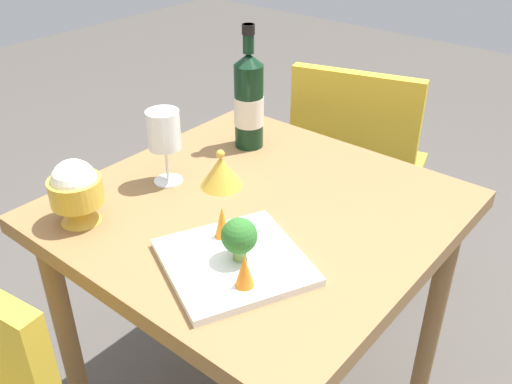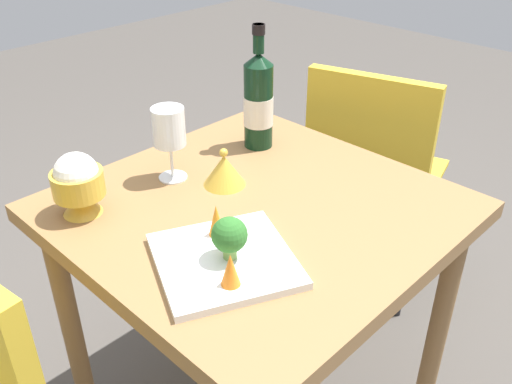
% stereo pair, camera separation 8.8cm
% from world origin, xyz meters
% --- Properties ---
extents(dining_table, '(0.79, 0.79, 0.73)m').
position_xyz_m(dining_table, '(0.00, 0.00, 0.63)').
color(dining_table, olive).
rests_on(dining_table, ground_plane).
extents(chair_near_window, '(0.49, 0.49, 0.85)m').
position_xyz_m(chair_near_window, '(-0.13, 0.67, 0.53)').
color(chair_near_window, gold).
rests_on(chair_near_window, ground_plane).
extents(wine_bottle, '(0.08, 0.08, 0.32)m').
position_xyz_m(wine_bottle, '(-0.20, 0.21, 0.85)').
color(wine_bottle, black).
rests_on(wine_bottle, dining_table).
extents(wine_glass, '(0.08, 0.08, 0.18)m').
position_xyz_m(wine_glass, '(-0.22, -0.06, 0.86)').
color(wine_glass, white).
rests_on(wine_glass, dining_table).
extents(rice_bowl, '(0.11, 0.11, 0.14)m').
position_xyz_m(rice_bowl, '(-0.24, -0.29, 0.80)').
color(rice_bowl, gold).
rests_on(rice_bowl, dining_table).
extents(rice_bowl_lid, '(0.10, 0.10, 0.09)m').
position_xyz_m(rice_bowl_lid, '(-0.11, 0.01, 0.77)').
color(rice_bowl_lid, gold).
rests_on(rice_bowl_lid, dining_table).
extents(serving_plate, '(0.33, 0.33, 0.02)m').
position_xyz_m(serving_plate, '(0.11, -0.19, 0.74)').
color(serving_plate, white).
rests_on(serving_plate, dining_table).
extents(broccoli_floret, '(0.07, 0.07, 0.09)m').
position_xyz_m(broccoli_floret, '(0.12, -0.19, 0.79)').
color(broccoli_floret, '#729E4C').
rests_on(broccoli_floret, serving_plate).
extents(carrot_garnish_left, '(0.03, 0.03, 0.07)m').
position_xyz_m(carrot_garnish_left, '(0.04, -0.15, 0.78)').
color(carrot_garnish_left, orange).
rests_on(carrot_garnish_left, serving_plate).
extents(carrot_garnish_right, '(0.04, 0.04, 0.06)m').
position_xyz_m(carrot_garnish_right, '(0.17, -0.24, 0.78)').
color(carrot_garnish_right, orange).
rests_on(carrot_garnish_right, serving_plate).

